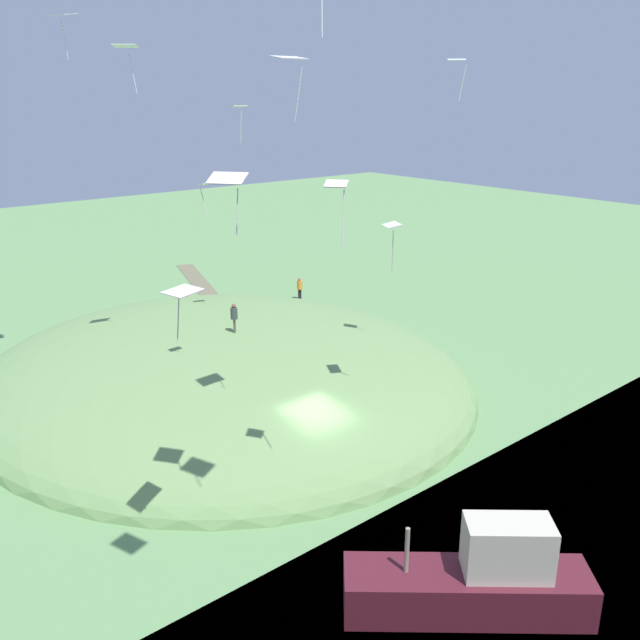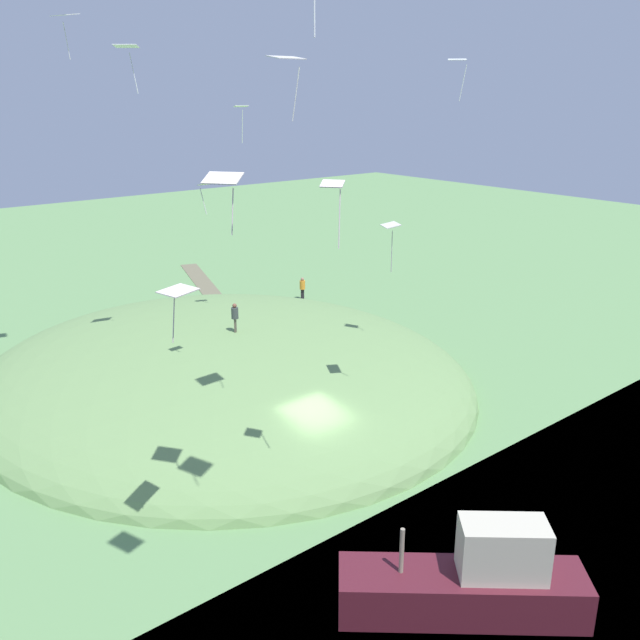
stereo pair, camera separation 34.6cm
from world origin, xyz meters
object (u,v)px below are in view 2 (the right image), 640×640
(person_watching_kites, at_px, (235,314))
(kite_4, at_px, (391,228))
(kite_7, at_px, (241,110))
(boat_on_lake, at_px, (471,583))
(person_walking_path, at_px, (302,286))
(kite_13, at_px, (458,63))
(kite_12, at_px, (334,190))
(kite_2, at_px, (287,60))
(kite_5, at_px, (65,17))
(kite_6, at_px, (206,186))
(kite_8, at_px, (223,180))
(kite_11, at_px, (178,293))
(kite_10, at_px, (127,48))

(person_watching_kites, height_order, kite_4, kite_4)
(kite_7, bearing_deg, boat_on_lake, 163.90)
(person_walking_path, distance_m, kite_13, 25.06)
(boat_on_lake, distance_m, kite_12, 12.55)
(person_walking_path, relative_size, kite_2, 0.85)
(kite_5, xyz_separation_m, kite_6, (-9.01, -1.89, -7.15))
(kite_4, distance_m, kite_8, 10.40)
(boat_on_lake, xyz_separation_m, kite_7, (21.27, -6.14, 13.19))
(kite_8, bearing_deg, kite_13, -74.43)
(kite_11, bearing_deg, kite_2, -69.21)
(kite_4, xyz_separation_m, kite_5, (15.01, 6.97, 8.66))
(kite_4, bearing_deg, kite_8, 106.66)
(person_watching_kites, height_order, person_walking_path, person_watching_kites)
(person_watching_kites, relative_size, kite_8, 0.94)
(kite_2, bearing_deg, kite_10, 0.51)
(kite_6, xyz_separation_m, kite_8, (-8.86, 4.49, 1.42))
(kite_12, bearing_deg, kite_8, 76.02)
(kite_2, height_order, kite_11, kite_2)
(kite_4, bearing_deg, kite_5, 24.91)
(kite_4, bearing_deg, kite_2, 95.54)
(kite_4, distance_m, kite_10, 14.58)
(kite_4, bearing_deg, kite_11, 103.38)
(kite_8, bearing_deg, kite_2, -59.88)
(kite_7, bearing_deg, kite_4, 176.70)
(boat_on_lake, distance_m, kite_11, 12.27)
(kite_4, distance_m, kite_12, 7.63)
(kite_11, bearing_deg, kite_13, -76.60)
(kite_4, relative_size, kite_7, 1.08)
(kite_10, bearing_deg, kite_5, 19.69)
(boat_on_lake, bearing_deg, kite_10, 131.34)
(person_watching_kites, distance_m, person_walking_path, 16.07)
(boat_on_lake, xyz_separation_m, kite_2, (8.75, 0.11, 15.01))
(kite_13, bearing_deg, kite_7, 21.76)
(kite_11, bearing_deg, kite_12, -102.24)
(kite_8, distance_m, kite_10, 15.35)
(kite_5, distance_m, kite_11, 20.13)
(person_walking_path, height_order, kite_5, kite_5)
(person_watching_kites, xyz_separation_m, kite_13, (-8.99, -6.32, 12.50))
(kite_6, bearing_deg, person_walking_path, -48.53)
(kite_13, bearing_deg, kite_2, 99.33)
(kite_2, distance_m, kite_13, 10.70)
(person_watching_kites, xyz_separation_m, kite_7, (1.79, -2.02, 10.42))
(kite_2, bearing_deg, kite_11, 110.79)
(kite_11, bearing_deg, person_walking_path, -44.03)
(kite_8, distance_m, kite_11, 3.41)
(kite_10, xyz_separation_m, kite_13, (-10.18, -10.66, -0.64))
(person_watching_kites, bearing_deg, kite_12, 18.97)
(person_watching_kites, relative_size, person_walking_path, 0.92)
(boat_on_lake, xyz_separation_m, kite_12, (5.59, 0.76, 11.21))
(kite_6, distance_m, kite_13, 12.23)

